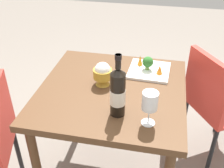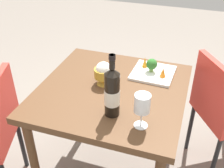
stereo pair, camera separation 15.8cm
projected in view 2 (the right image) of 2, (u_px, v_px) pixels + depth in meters
dining_table at (112, 101)px, 1.65m from camera, size 0.83×0.83×0.74m
chair_by_wall at (219, 106)px, 1.80m from camera, size 0.55×0.55×0.85m
wine_bottle at (112, 92)px, 1.33m from camera, size 0.08×0.08×0.33m
wine_glass at (142, 104)px, 1.26m from camera, size 0.08×0.08×0.18m
rice_bowl at (104, 73)px, 1.60m from camera, size 0.11×0.11×0.14m
serving_plate at (153, 73)px, 1.73m from camera, size 0.26×0.26×0.02m
broccoli_floret at (152, 64)px, 1.70m from camera, size 0.07×0.07×0.09m
carrot_garnish_left at (163, 72)px, 1.66m from camera, size 0.04×0.04×0.06m
carrot_garnish_right at (145, 62)px, 1.76m from camera, size 0.03×0.03×0.07m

